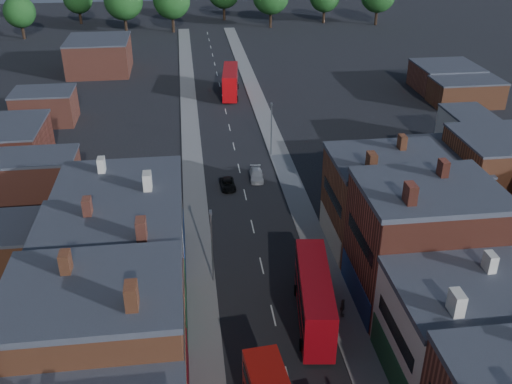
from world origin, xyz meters
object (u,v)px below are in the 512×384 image
object	(u,v)px
car_2	(228,184)
car_3	(256,175)
bus_2	(230,81)
ped_3	(342,308)
bus_1	(314,297)

from	to	relation	value
car_2	car_3	xyz separation A→B (m)	(4.10, 2.19, 0.06)
car_2	car_3	size ratio (longest dim) A/B	0.94
bus_2	car_3	world-z (taller)	bus_2
car_3	ped_3	bearing A→B (deg)	-78.56
bus_1	car_3	size ratio (longest dim) A/B	2.77
ped_3	car_3	bearing A→B (deg)	29.98
car_2	car_3	world-z (taller)	car_3
bus_1	car_2	size ratio (longest dim) A/B	2.96
bus_2	car_2	xyz separation A→B (m)	(-3.75, -38.84, -2.18)
bus_1	bus_2	world-z (taller)	bus_1
bus_2	car_3	distance (m)	36.71
car_2	ped_3	distance (m)	28.43
car_2	ped_3	xyz separation A→B (m)	(8.33, -27.17, 0.50)
bus_2	ped_3	distance (m)	66.19
car_3	car_2	bearing A→B (deg)	-148.65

